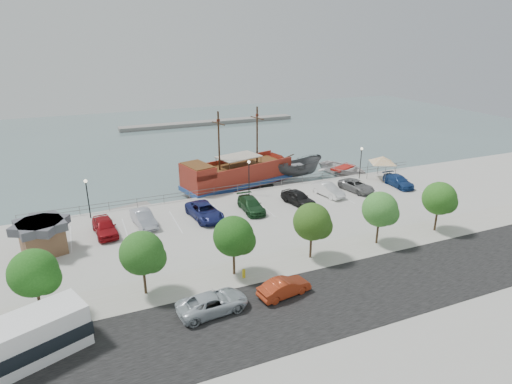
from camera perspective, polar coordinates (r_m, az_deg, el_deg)
name	(u,v)px	position (r m, az deg, el deg)	size (l,w,h in m)	color
ground	(272,223)	(46.45, 2.11, -4.09)	(160.00, 160.00, 0.00)	slate
land_slab	(407,338)	(31.22, 19.47, -17.91)	(100.00, 58.00, 1.20)	#AAA8A0
street	(362,291)	(33.92, 13.90, -12.67)	(100.00, 8.00, 0.04)	black
sidewalk	(320,255)	(38.13, 8.55, -8.35)	(100.00, 4.00, 0.05)	#A19C8D
seawall_railing	(245,187)	(52.53, -1.47, 0.64)	(50.00, 0.06, 1.00)	slate
far_shore	(210,123)	(99.20, -6.20, 9.19)	(40.00, 3.00, 0.80)	gray
pirate_ship	(245,173)	(56.89, -1.43, 2.51)	(17.62, 8.68, 10.91)	maroon
patrol_boat	(297,170)	(59.72, 5.43, 2.95)	(2.90, 7.71, 2.98)	#515255
speedboat	(343,170)	(63.15, 11.52, 2.90)	(5.29, 7.41, 1.53)	silver
dock_west	(122,211)	(51.22, -17.43, -2.44)	(6.75, 1.93, 0.39)	gray
dock_mid	(299,185)	(57.51, 5.72, 0.89)	(6.78, 1.94, 0.39)	slate
dock_east	(345,179)	(61.28, 11.85, 1.76)	(6.20, 1.77, 0.35)	gray
shed	(42,236)	(41.91, -26.63, -5.27)	(4.51, 4.51, 3.00)	brown
canopy_tent	(383,156)	(58.89, 16.59, 4.58)	(5.50, 5.50, 3.56)	slate
street_van	(213,303)	(30.65, -5.80, -14.49)	(2.31, 5.00, 1.39)	#B4BEC5
street_sedan	(284,287)	(32.22, 3.78, -12.57)	(1.42, 4.08, 1.34)	#B03618
shuttle_bus	(16,345)	(29.48, -29.33, -17.37)	(8.38, 5.47, 2.78)	white
fire_hydrant	(244,273)	(34.34, -1.64, -10.75)	(0.28, 0.28, 0.79)	gold
lamp_post_left	(87,192)	(47.28, -21.60, 0.03)	(0.36, 0.36, 4.28)	black
lamp_post_mid	(249,171)	(50.62, -0.95, 2.77)	(0.36, 0.36, 4.28)	black
lamp_post_right	(361,157)	(58.29, 13.83, 4.52)	(0.36, 0.36, 4.28)	black
tree_a	(36,274)	(32.07, -27.26, -9.73)	(3.30, 3.20, 5.00)	#473321
tree_b	(144,254)	(32.01, -14.68, -8.04)	(3.30, 3.20, 5.00)	#473321
tree_c	(236,237)	(33.46, -2.74, -6.06)	(3.30, 3.20, 5.00)	#473321
tree_d	(314,223)	(36.22, 7.72, -4.10)	(3.30, 3.20, 5.00)	#473321
tree_e	(382,210)	(40.03, 16.41, -2.36)	(3.30, 3.20, 5.00)	#473321
tree_f	(441,199)	(44.62, 23.43, -0.91)	(3.30, 3.20, 5.00)	#473321
parked_car_a	(105,226)	(43.65, -19.53, -4.36)	(1.93, 4.79, 1.63)	maroon
parked_car_b	(144,218)	(44.51, -14.75, -3.43)	(1.61, 4.61, 1.52)	#A6AAB9
parked_car_c	(205,211)	(45.03, -6.87, -2.57)	(2.59, 5.62, 1.56)	navy
parked_car_d	(251,205)	(46.57, -0.66, -1.72)	(2.02, 4.96, 1.44)	#1A401F
parked_car_e	(298,198)	(48.61, 5.65, -0.76)	(1.88, 4.67, 1.59)	black
parked_car_f	(328,190)	(51.73, 9.59, 0.29)	(1.56, 4.49, 1.48)	white
parked_car_g	(356,186)	(54.03, 13.24, 0.82)	(2.23, 4.83, 1.34)	gray
parked_car_h	(398,181)	(57.19, 18.46, 1.40)	(1.94, 4.76, 1.38)	navy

